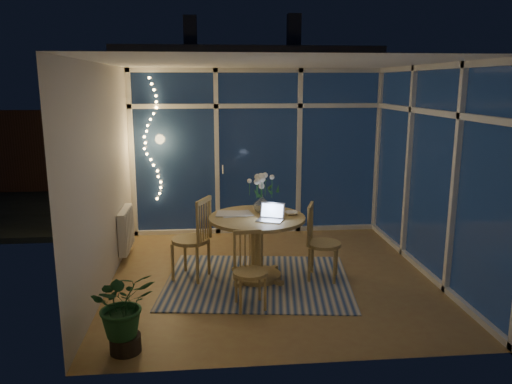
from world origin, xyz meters
The scene contains 25 objects.
floor centered at (0.00, 0.00, 0.00)m, with size 4.00×4.00×0.00m, color olive.
ceiling centered at (0.00, 0.00, 2.60)m, with size 4.00×4.00×0.00m, color white.
wall_back centered at (0.00, 2.00, 1.30)m, with size 4.00×0.04×2.60m, color beige.
wall_front centered at (0.00, -2.00, 1.30)m, with size 4.00×0.04×2.60m, color beige.
wall_left centered at (-2.00, 0.00, 1.30)m, with size 0.04×4.00×2.60m, color beige.
wall_right centered at (2.00, 0.00, 1.30)m, with size 0.04×4.00×2.60m, color beige.
window_wall_back centered at (0.00, 1.96, 1.30)m, with size 4.00×0.10×2.60m, color white.
window_wall_right centered at (1.96, 0.00, 1.30)m, with size 0.10×4.00×2.60m, color white.
radiator centered at (-1.94, 0.90, 0.40)m, with size 0.10×0.70×0.58m, color silver.
fairy_lights centered at (-1.65, 1.88, 1.52)m, with size 0.24×0.10×1.85m, color #FFBE66, non-canonical shape.
garden_patio centered at (0.50, 5.00, -0.06)m, with size 12.00×6.00×0.10m, color black.
garden_fence centered at (0.00, 5.50, 0.90)m, with size 11.00×0.08×1.80m, color #3A2415.
neighbour_roof centered at (0.30, 8.50, 2.20)m, with size 7.00×3.00×2.20m, color #353840.
garden_shrubs centered at (-0.80, 3.40, 0.45)m, with size 0.90×0.90×0.90m, color black.
rug centered at (-0.21, -0.15, 0.01)m, with size 2.22×1.77×0.01m, color beige.
dining_table centered at (-0.21, -0.05, 0.40)m, with size 1.17×1.17×0.80m, color olive.
chair_left centered at (-1.02, 0.04, 0.52)m, with size 0.49×0.49×1.05m, color olive.
chair_right centered at (0.60, -0.14, 0.48)m, with size 0.44×0.44×0.96m, color olive.
chair_front centered at (-0.36, -0.85, 0.42)m, with size 0.39×0.39×0.84m, color olive.
laptop centered at (-0.08, -0.26, 0.90)m, with size 0.29×0.26×0.22m, color #BCBCC1, non-canonical shape.
flower_vase centered at (-0.13, 0.14, 0.90)m, with size 0.20×0.20×0.21m, color white.
bowl centered at (0.21, 0.00, 0.82)m, with size 0.15×0.15×0.04m, color white.
newspapers centered at (-0.48, 0.08, 0.80)m, with size 0.38×0.29×0.01m, color silver.
phone centered at (-0.14, -0.09, 0.80)m, with size 0.10×0.05×0.01m, color black.
potted_plant centered at (-1.56, -1.65, 0.38)m, with size 0.54×0.47×0.76m, color #1B4D26.
Camera 1 is at (-0.78, -5.84, 2.38)m, focal length 35.00 mm.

